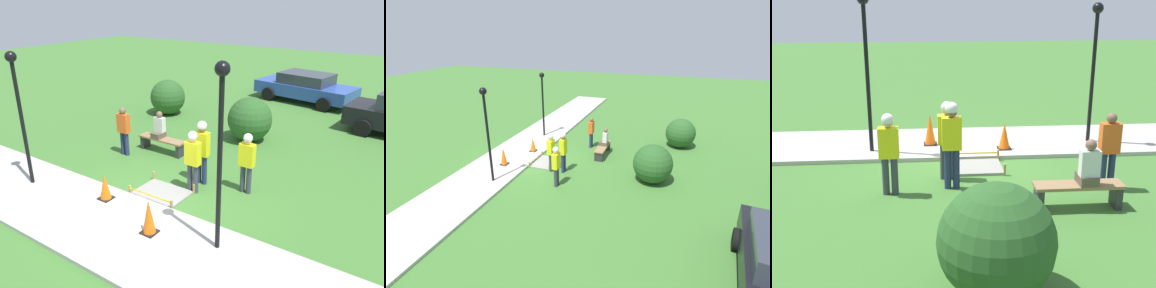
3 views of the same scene
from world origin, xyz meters
The scene contains 14 objects.
ground_plane centered at (0.00, 0.00, 0.00)m, with size 60.00×60.00×0.00m, color #3D702D.
sidewalk centered at (0.00, -1.32, 0.05)m, with size 28.00×2.63×0.10m.
wet_concrete_patch centered at (-0.10, 0.56, 0.03)m, with size 1.43×1.05×0.27m.
traffic_cone_near_patch centered at (-1.04, -0.56, 0.43)m, with size 0.34×0.34×0.67m.
traffic_cone_far_patch centered at (0.84, -1.07, 0.50)m, with size 0.34×0.34×0.82m.
park_bench centered at (-1.88, 2.86, 0.34)m, with size 1.69×0.44×0.49m.
person_seated_on_bench centered at (-2.04, 2.91, 0.84)m, with size 0.36×0.44×0.89m.
worker_supervisor centered at (1.69, 1.90, 0.99)m, with size 0.40×0.24×1.68m.
worker_assistant centered at (0.43, 1.69, 1.11)m, with size 0.40×0.27×1.84m.
worker_trainee centered at (0.50, 1.14, 1.03)m, with size 0.40×0.25×1.73m.
bystander_in_orange_shirt centered at (-2.77, 1.99, 0.91)m, with size 0.40×0.22×1.63m.
lamppost_near centered at (2.32, -0.67, 2.61)m, with size 0.28×0.28×3.82m.
lamppost_far centered at (-3.40, -1.06, 2.48)m, with size 0.28×0.28×3.59m.
shrub_rounded_mid centered at (0.07, 5.46, 0.80)m, with size 1.60×1.60×1.60m.
Camera 3 is at (0.96, 11.02, 3.91)m, focal length 45.00 mm.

